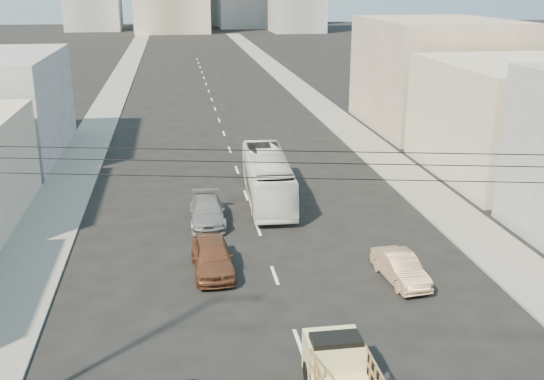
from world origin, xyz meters
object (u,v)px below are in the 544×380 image
object	(u,v)px
flatbed_pickup	(342,372)
sedan_grey	(207,211)
sedan_tan	(400,268)
city_bus	(267,177)
sedan_brown	(212,257)

from	to	relation	value
flatbed_pickup	sedan_grey	distance (m)	17.46
sedan_tan	city_bus	bearing A→B (deg)	103.76
flatbed_pickup	city_bus	bearing A→B (deg)	88.41
city_bus	sedan_grey	world-z (taller)	city_bus
flatbed_pickup	sedan_brown	xyz separation A→B (m)	(-3.58, 10.54, -0.30)
sedan_tan	sedan_grey	size ratio (longest dim) A/B	0.82
city_bus	sedan_tan	xyz separation A→B (m)	(4.40, -12.48, -0.83)
sedan_brown	sedan_grey	size ratio (longest dim) A/B	0.96
sedan_brown	flatbed_pickup	bearing A→B (deg)	-73.23
city_bus	sedan_tan	size ratio (longest dim) A/B	2.68
flatbed_pickup	sedan_tan	size ratio (longest dim) A/B	1.11
city_bus	sedan_grey	bearing A→B (deg)	-135.35
city_bus	sedan_tan	distance (m)	13.26
sedan_brown	sedan_tan	world-z (taller)	sedan_brown
sedan_tan	sedan_grey	world-z (taller)	sedan_grey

